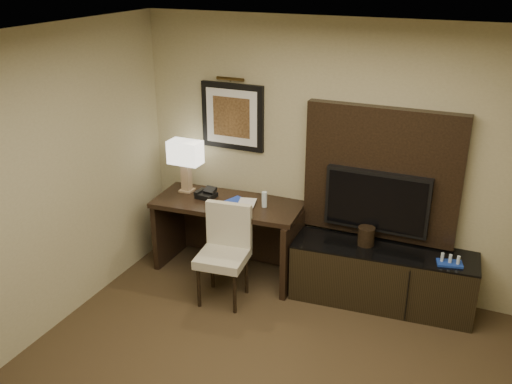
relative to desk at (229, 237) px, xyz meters
The scene contains 16 objects.
ceiling 3.36m from the desk, 60.70° to the right, with size 4.50×5.00×0.01m, color silver.
wall_back 1.57m from the desk, 16.18° to the left, with size 4.50×0.01×2.70m, color tan.
desk is the anchor object (origin of this frame).
credenza 1.65m from the desk, ahead, with size 1.75×0.49×0.60m, color black.
tv_wall_panel 1.76m from the desk, 10.90° to the left, with size 1.50×0.12×1.30m, color black.
tv 1.63m from the desk, ahead, with size 1.00×0.08×0.60m, color black.
artwork 1.28m from the desk, 105.91° to the left, with size 0.70×0.04×0.70m, color black.
picture_light 1.66m from the desk, 107.87° to the left, with size 0.04×0.04×0.30m, color #423015.
desk_chair 0.57m from the desk, 69.54° to the right, with size 0.46×0.53×0.97m, color beige, non-canonical shape.
table_lamp 0.87m from the desk, behind, with size 0.33×0.19×0.53m, color tan, non-canonical shape.
desk_phone 0.53m from the desk, behind, with size 0.19×0.17×0.09m, color black, non-canonical shape.
blue_folder 0.44m from the desk, 22.24° to the right, with size 0.24×0.32×0.02m, color #1A37AF.
book 0.55m from the desk, ahead, with size 0.18×0.02×0.24m, color #BDA994.
water_bottle 0.64m from the desk, ahead, with size 0.05×0.05×0.16m, color silver.
ice_bucket 1.49m from the desk, ahead, with size 0.16×0.16×0.18m, color black.
minibar_tray 2.26m from the desk, ahead, with size 0.23×0.14×0.08m, color #1838A2, non-canonical shape.
Camera 1 is at (1.27, -2.72, 3.20)m, focal length 40.00 mm.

